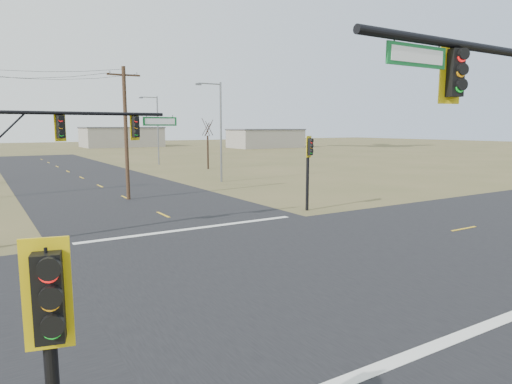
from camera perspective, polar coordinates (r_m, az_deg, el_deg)
ground at (r=17.81m, az=2.30°, el=-9.19°), size 320.00×320.00×0.00m
road_ew at (r=17.80m, az=2.30°, el=-9.16°), size 160.00×14.00×0.02m
road_ns at (r=17.80m, az=2.30°, el=-9.15°), size 14.00×160.00×0.02m
stop_bar_near at (r=12.74m, az=22.52°, el=-16.95°), size 12.00×0.40×0.01m
stop_bar_far at (r=24.16m, az=-7.77°, el=-4.54°), size 12.00×0.40×0.01m
mast_arm_far at (r=23.08m, az=-22.87°, el=6.11°), size 8.83×0.57×6.54m
pedestal_signal_ne at (r=28.93m, az=6.65°, el=4.37°), size 0.66×0.58×4.77m
pedestal_signal_sw at (r=6.04m, az=-24.34°, el=-14.98°), size 0.64×0.55×4.07m
utility_pole_near at (r=34.41m, az=-15.95°, el=7.26°), size 2.34×0.28×9.55m
streetlight_a at (r=44.14m, az=-4.66°, el=8.15°), size 2.64×0.24×9.50m
streetlight_b at (r=66.13m, az=-12.35°, el=8.01°), size 2.68×0.40×9.56m
bare_tree_c at (r=58.29m, az=-6.08°, el=8.09°), size 3.65×3.65×6.76m
warehouse_mid at (r=128.81m, az=-16.43°, el=6.56°), size 20.00×12.00×5.00m
warehouse_right at (r=118.28m, az=1.22°, el=6.65°), size 18.00×10.00×4.50m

